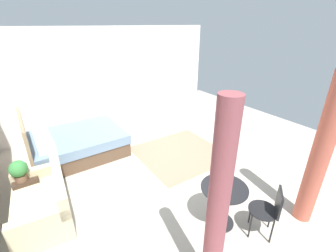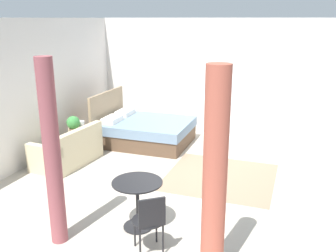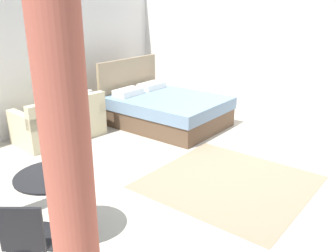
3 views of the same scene
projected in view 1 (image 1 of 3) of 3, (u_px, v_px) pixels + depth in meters
ground_plane at (165, 164)px, 5.22m from camera, size 8.63×9.49×0.02m
wall_right at (113, 78)px, 6.77m from camera, size 0.12×6.49×2.86m
area_rug at (180, 153)px, 5.64m from camera, size 1.92×1.97×0.01m
bed at (75, 144)px, 5.43m from camera, size 1.62×2.08×1.18m
couch at (44, 203)px, 3.69m from camera, size 1.46×0.89×0.77m
nightstand at (28, 187)px, 4.11m from camera, size 0.45×0.40×0.46m
potted_plant at (19, 170)px, 3.83m from camera, size 0.29×0.29×0.38m
vase at (23, 168)px, 4.07m from camera, size 0.13×0.13×0.22m
balcony_table at (223, 198)px, 3.48m from camera, size 0.70×0.70×0.70m
cafe_chair_near_window at (270, 208)px, 3.28m from camera, size 0.59×0.59×0.82m
curtain_left at (321, 153)px, 3.30m from camera, size 0.26×0.26×2.44m
curtain_right at (217, 213)px, 2.25m from camera, size 0.21×0.21×2.44m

